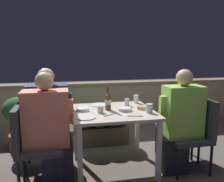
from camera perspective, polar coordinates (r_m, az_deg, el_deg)
name	(u,v)px	position (r m, az deg, el deg)	size (l,w,h in m)	color
ground_plane	(113,169)	(3.04, 0.26, -18.29)	(16.00, 16.00, 0.00)	#665B51
parapet_wall	(95,105)	(4.41, -4.17, -3.28)	(9.00, 0.18, 0.84)	tan
dining_table	(113,119)	(2.79, 0.27, -6.68)	(0.94, 0.86, 0.74)	#BCB2A3
planter_hedge	(99,121)	(3.66, -3.23, -7.18)	(0.88, 0.47, 0.64)	brown
chair_left_near	(30,139)	(2.67, -19.13, -10.85)	(0.47, 0.47, 0.87)	#333338
person_coral_top	(50,130)	(2.62, -14.74, -8.97)	(0.52, 0.26, 1.22)	#282833
chair_left_far	(33,129)	(2.96, -18.44, -8.73)	(0.47, 0.47, 0.87)	#333338
person_navy_jumper	(51,120)	(2.91, -14.52, -6.85)	(0.52, 0.26, 1.23)	#282833
chair_right_near	(195,128)	(3.01, 19.38, -8.46)	(0.47, 0.47, 0.87)	#333338
person_green_blouse	(180,122)	(2.89, 15.96, -7.14)	(0.50, 0.26, 1.22)	#282833
chair_right_far	(185,121)	(3.28, 17.15, -6.81)	(0.47, 0.47, 0.87)	#333338
beer_bottle	(108,101)	(2.77, -0.97, -2.41)	(0.07, 0.07, 0.28)	brown
plate_0	(100,105)	(3.02, -2.92, -3.34)	(0.23, 0.23, 0.01)	white
plate_1	(86,118)	(2.49, -6.36, -6.37)	(0.20, 0.20, 0.01)	silver
bowl_0	(83,109)	(2.77, -7.11, -4.33)	(0.14, 0.14, 0.04)	silver
bowl_1	(142,107)	(2.86, 7.25, -3.89)	(0.13, 0.13, 0.04)	tan
bowl_2	(125,109)	(2.75, 3.12, -4.34)	(0.15, 0.15, 0.04)	silver
glass_cup_0	(149,108)	(2.69, 8.96, -4.12)	(0.08, 0.08, 0.10)	silver
glass_cup_1	(100,109)	(2.67, -2.80, -4.43)	(0.07, 0.07, 0.08)	silver
glass_cup_2	(127,102)	(2.98, 3.62, -2.71)	(0.06, 0.06, 0.09)	silver
glass_cup_3	(136,99)	(3.15, 5.80, -1.91)	(0.07, 0.07, 0.11)	silver
fork_0	(135,116)	(2.55, 5.58, -5.97)	(0.17, 0.06, 0.01)	silver
fork_1	(110,115)	(2.58, -0.59, -5.70)	(0.15, 0.11, 0.01)	silver
potted_plant	(17,118)	(3.66, -21.79, -5.99)	(0.40, 0.40, 0.77)	brown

